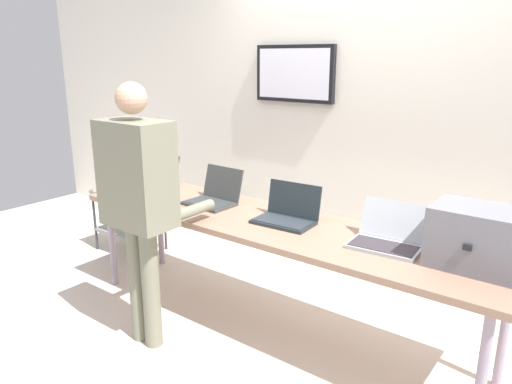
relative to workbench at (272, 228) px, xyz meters
name	(u,v)px	position (x,y,z in m)	size (l,w,h in m)	color
ground	(271,328)	(0.00, 0.00, -0.72)	(8.00, 8.00, 0.04)	beige
back_wall	(354,116)	(-0.01, 1.13, 0.61)	(8.00, 0.11, 2.62)	silver
workbench	(272,228)	(0.00, 0.00, 0.00)	(2.93, 0.70, 0.75)	#95715B
equipment_box	(476,237)	(1.20, 0.06, 0.20)	(0.42, 0.33, 0.31)	slate
laptop_station_0	(153,182)	(-1.20, 0.06, 0.11)	(0.35, 0.36, 0.26)	#343740
laptop_station_1	(214,196)	(-0.55, 0.07, 0.11)	(0.35, 0.32, 0.25)	#373939
laptop_station_2	(287,213)	(0.09, 0.05, 0.11)	(0.39, 0.29, 0.24)	#1F282D
laptop_station_3	(388,236)	(0.75, 0.06, 0.10)	(0.40, 0.35, 0.23)	#ABB0B6
person	(139,193)	(-0.52, -0.62, 0.29)	(0.44, 0.58, 1.63)	slate
storage_cart	(129,210)	(-1.84, 0.29, -0.31)	(0.56, 0.44, 0.58)	gray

